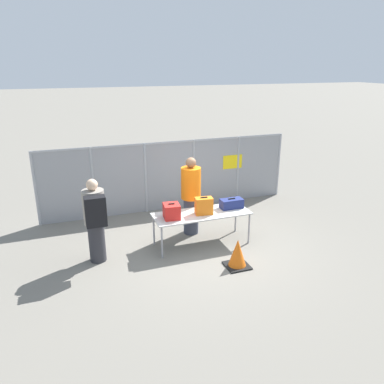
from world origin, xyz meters
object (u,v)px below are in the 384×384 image
(inspection_table, at_px, (202,215))
(utility_trailer, at_px, (174,169))
(suitcase_orange, at_px, (204,206))
(traveler_hooded, at_px, (95,218))
(suitcase_red, at_px, (172,211))
(traffic_cone, at_px, (237,254))
(suitcase_navy, at_px, (232,204))
(security_worker_near, at_px, (191,195))

(inspection_table, height_order, utility_trailer, inspection_table)
(suitcase_orange, xyz_separation_m, utility_trailer, (0.86, 4.90, -0.51))
(inspection_table, distance_m, traveler_hooded, 2.31)
(suitcase_red, distance_m, utility_trailer, 5.16)
(inspection_table, relative_size, traffic_cone, 3.65)
(inspection_table, height_order, suitcase_navy, suitcase_navy)
(suitcase_red, distance_m, traveler_hooded, 1.59)
(utility_trailer, bearing_deg, traffic_cone, -95.43)
(inspection_table, relative_size, utility_trailer, 0.48)
(suitcase_red, bearing_deg, traveler_hooded, 179.74)
(security_worker_near, bearing_deg, traveler_hooded, 28.46)
(suitcase_red, bearing_deg, inspection_table, 3.36)
(suitcase_orange, relative_size, traffic_cone, 0.69)
(security_worker_near, xyz_separation_m, traffic_cone, (0.33, -1.82, -0.69))
(inspection_table, xyz_separation_m, security_worker_near, (-0.02, 0.64, 0.27))
(inspection_table, bearing_deg, suitcase_navy, 4.63)
(utility_trailer, bearing_deg, suitcase_orange, -99.91)
(inspection_table, relative_size, suitcase_navy, 4.15)
(suitcase_red, height_order, utility_trailer, suitcase_red)
(traveler_hooded, height_order, utility_trailer, traveler_hooded)
(suitcase_navy, xyz_separation_m, traffic_cone, (-0.44, -1.24, -0.58))
(suitcase_navy, height_order, traveler_hooded, traveler_hooded)
(security_worker_near, bearing_deg, suitcase_navy, 155.40)
(suitcase_orange, distance_m, suitcase_navy, 0.74)
(suitcase_red, height_order, suitcase_navy, suitcase_red)
(suitcase_red, relative_size, traffic_cone, 0.67)
(utility_trailer, bearing_deg, suitcase_red, -108.03)
(suitcase_red, relative_size, security_worker_near, 0.21)
(security_worker_near, bearing_deg, traffic_cone, 112.39)
(inspection_table, xyz_separation_m, suitcase_orange, (0.03, -0.05, 0.24))
(suitcase_orange, distance_m, traveler_hooded, 2.32)
(security_worker_near, distance_m, traffic_cone, 1.97)
(suitcase_red, relative_size, suitcase_navy, 0.76)
(traveler_hooded, bearing_deg, suitcase_navy, 14.92)
(suitcase_orange, bearing_deg, utility_trailer, 80.09)
(suitcase_orange, relative_size, suitcase_navy, 0.79)
(utility_trailer, distance_m, traffic_cone, 6.06)
(suitcase_orange, xyz_separation_m, suitcase_navy, (0.73, 0.11, -0.08))
(inspection_table, xyz_separation_m, suitcase_navy, (0.75, 0.06, 0.16))
(traveler_hooded, bearing_deg, traffic_cone, -10.64)
(inspection_table, distance_m, security_worker_near, 0.69)
(security_worker_near, bearing_deg, utility_trailer, -90.21)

